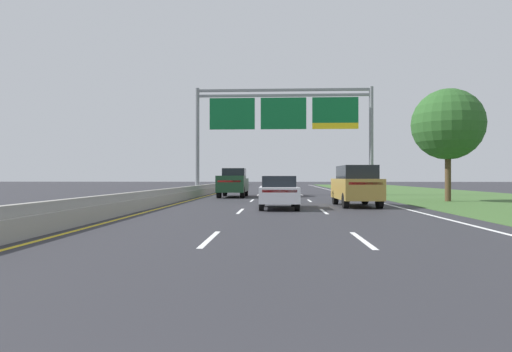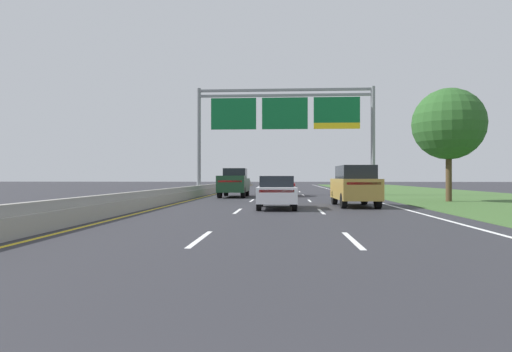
# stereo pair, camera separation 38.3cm
# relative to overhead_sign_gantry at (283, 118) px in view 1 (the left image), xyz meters

# --- Properties ---
(ground_plane) EXTENTS (220.00, 220.00, 0.00)m
(ground_plane) POSITION_rel_overhead_sign_gantry_xyz_m (-0.30, -2.51, -6.48)
(ground_plane) COLOR #2B2B30
(lane_striping) EXTENTS (11.96, 106.00, 0.01)m
(lane_striping) POSITION_rel_overhead_sign_gantry_xyz_m (-0.30, -2.96, -6.48)
(lane_striping) COLOR white
(lane_striping) RESTS_ON ground
(grass_verge_right) EXTENTS (14.00, 110.00, 0.02)m
(grass_verge_right) POSITION_rel_overhead_sign_gantry_xyz_m (13.65, -2.51, -6.47)
(grass_verge_right) COLOR #3D602D
(grass_verge_right) RESTS_ON ground
(median_barrier_concrete) EXTENTS (0.60, 110.00, 0.85)m
(median_barrier_concrete) POSITION_rel_overhead_sign_gantry_xyz_m (-6.90, -2.51, -6.13)
(median_barrier_concrete) COLOR #99968E
(median_barrier_concrete) RESTS_ON ground
(overhead_sign_gantry) EXTENTS (15.06, 0.42, 9.11)m
(overhead_sign_gantry) POSITION_rel_overhead_sign_gantry_xyz_m (0.00, 0.00, 0.00)
(overhead_sign_gantry) COLOR gray
(overhead_sign_gantry) RESTS_ON ground
(pickup_truck_darkgreen) EXTENTS (2.01, 5.40, 2.20)m
(pickup_truck_darkgreen) POSITION_rel_overhead_sign_gantry_xyz_m (-3.87, -3.79, -5.41)
(pickup_truck_darkgreen) COLOR #193D23
(pickup_truck_darkgreen) RESTS_ON ground
(car_red_centre_lane_sedan) EXTENTS (1.93, 4.45, 1.57)m
(car_red_centre_lane_sedan) POSITION_rel_overhead_sign_gantry_xyz_m (-0.09, -1.96, -5.66)
(car_red_centre_lane_sedan) COLOR maroon
(car_red_centre_lane_sedan) RESTS_ON ground
(car_gold_right_lane_suv) EXTENTS (2.02, 4.75, 2.11)m
(car_gold_right_lane_suv) POSITION_rel_overhead_sign_gantry_xyz_m (3.58, -14.40, -5.38)
(car_gold_right_lane_suv) COLOR #A38438
(car_gold_right_lane_suv) RESTS_ON ground
(car_white_centre_lane_sedan) EXTENTS (1.90, 4.43, 1.57)m
(car_white_centre_lane_sedan) POSITION_rel_overhead_sign_gantry_xyz_m (-0.44, -16.25, -5.66)
(car_white_centre_lane_sedan) COLOR silver
(car_white_centre_lane_sedan) RESTS_ON ground
(roadside_tree_mid) EXTENTS (4.40, 4.40, 7.01)m
(roadside_tree_mid) POSITION_rel_overhead_sign_gantry_xyz_m (10.08, -9.52, -1.69)
(roadside_tree_mid) COLOR #4C3823
(roadside_tree_mid) RESTS_ON ground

